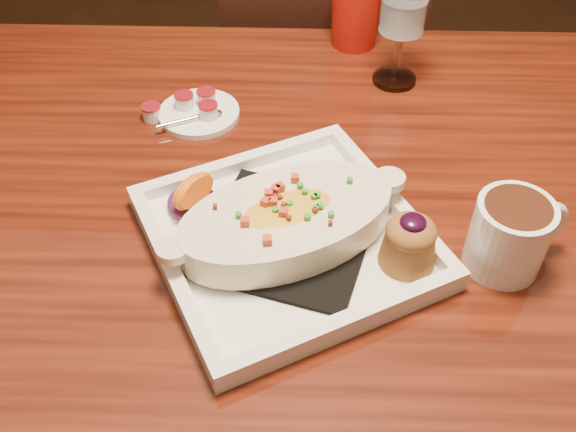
{
  "coord_description": "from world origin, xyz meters",
  "views": [
    {
      "loc": [
        -0.03,
        -0.64,
        1.34
      ],
      "look_at": [
        -0.05,
        -0.06,
        0.77
      ],
      "focal_mm": 40.0,
      "sensor_mm": 36.0,
      "label": 1
    }
  ],
  "objects_px": {
    "plate": "(294,228)",
    "red_tumbler": "(356,3)",
    "table": "(324,242)",
    "saucer": "(198,111)",
    "coffee_mug": "(512,233)",
    "goblet": "(403,11)",
    "chair_far": "(319,86)"
  },
  "relations": [
    {
      "from": "plate",
      "to": "red_tumbler",
      "type": "distance_m",
      "value": 0.51
    },
    {
      "from": "table",
      "to": "saucer",
      "type": "relative_size",
      "value": 11.99
    },
    {
      "from": "plate",
      "to": "coffee_mug",
      "type": "relative_size",
      "value": 3.43
    },
    {
      "from": "saucer",
      "to": "red_tumbler",
      "type": "xyz_separation_m",
      "value": [
        0.25,
        0.23,
        0.07
      ]
    },
    {
      "from": "coffee_mug",
      "to": "saucer",
      "type": "bearing_deg",
      "value": 121.24
    },
    {
      "from": "plate",
      "to": "saucer",
      "type": "relative_size",
      "value": 3.38
    },
    {
      "from": "goblet",
      "to": "plate",
      "type": "bearing_deg",
      "value": -112.74
    },
    {
      "from": "goblet",
      "to": "chair_far",
      "type": "bearing_deg",
      "value": 108.01
    },
    {
      "from": "table",
      "to": "coffee_mug",
      "type": "height_order",
      "value": "coffee_mug"
    },
    {
      "from": "chair_far",
      "to": "plate",
      "type": "relative_size",
      "value": 2.2
    },
    {
      "from": "goblet",
      "to": "saucer",
      "type": "xyz_separation_m",
      "value": [
        -0.31,
        -0.11,
        -0.12
      ]
    },
    {
      "from": "goblet",
      "to": "red_tumbler",
      "type": "height_order",
      "value": "goblet"
    },
    {
      "from": "table",
      "to": "saucer",
      "type": "height_order",
      "value": "saucer"
    },
    {
      "from": "table",
      "to": "plate",
      "type": "height_order",
      "value": "plate"
    },
    {
      "from": "coffee_mug",
      "to": "red_tumbler",
      "type": "distance_m",
      "value": 0.54
    },
    {
      "from": "chair_far",
      "to": "coffee_mug",
      "type": "bearing_deg",
      "value": 105.79
    },
    {
      "from": "saucer",
      "to": "red_tumbler",
      "type": "bearing_deg",
      "value": 42.58
    },
    {
      "from": "saucer",
      "to": "red_tumbler",
      "type": "distance_m",
      "value": 0.34
    },
    {
      "from": "coffee_mug",
      "to": "chair_far",
      "type": "bearing_deg",
      "value": 82.25
    },
    {
      "from": "table",
      "to": "red_tumbler",
      "type": "relative_size",
      "value": 9.85
    },
    {
      "from": "red_tumbler",
      "to": "goblet",
      "type": "bearing_deg",
      "value": -62.6
    },
    {
      "from": "plate",
      "to": "goblet",
      "type": "relative_size",
      "value": 2.35
    },
    {
      "from": "goblet",
      "to": "saucer",
      "type": "bearing_deg",
      "value": -160.95
    },
    {
      "from": "red_tumbler",
      "to": "table",
      "type": "bearing_deg",
      "value": -97.31
    },
    {
      "from": "table",
      "to": "saucer",
      "type": "bearing_deg",
      "value": 138.87
    },
    {
      "from": "red_tumbler",
      "to": "coffee_mug",
      "type": "bearing_deg",
      "value": -72.82
    },
    {
      "from": "saucer",
      "to": "red_tumbler",
      "type": "height_order",
      "value": "red_tumbler"
    },
    {
      "from": "table",
      "to": "red_tumbler",
      "type": "xyz_separation_m",
      "value": [
        0.05,
        0.4,
        0.17
      ]
    },
    {
      "from": "table",
      "to": "plate",
      "type": "bearing_deg",
      "value": -114.31
    },
    {
      "from": "plate",
      "to": "coffee_mug",
      "type": "height_order",
      "value": "coffee_mug"
    },
    {
      "from": "goblet",
      "to": "saucer",
      "type": "distance_m",
      "value": 0.35
    },
    {
      "from": "table",
      "to": "chair_far",
      "type": "xyz_separation_m",
      "value": [
        -0.0,
        0.63,
        -0.15
      ]
    }
  ]
}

